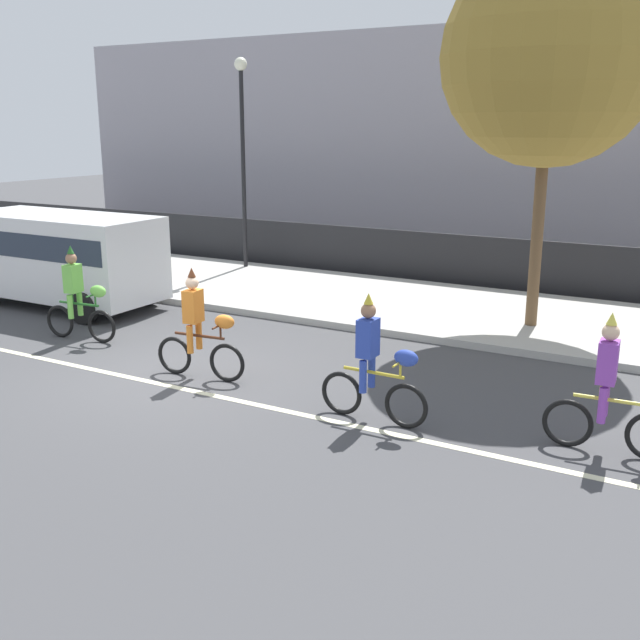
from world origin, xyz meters
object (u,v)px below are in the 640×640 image
parked_van_white (63,253)px  street_lamp_post (242,133)px  parade_cyclist_orange (200,331)px  parade_cyclist_cobalt (375,367)px  parade_cyclist_purple (614,394)px  parade_cyclist_lime (79,299)px

parked_van_white → street_lamp_post: street_lamp_post is taller
parade_cyclist_orange → parade_cyclist_cobalt: bearing=-5.0°
parade_cyclist_purple → street_lamp_post: street_lamp_post is taller
parade_cyclist_purple → street_lamp_post: size_ratio=0.33×
street_lamp_post → parade_cyclist_purple: bearing=-35.1°
parade_cyclist_purple → parade_cyclist_orange: bearing=-178.1°
parade_cyclist_lime → street_lamp_post: size_ratio=0.33×
parked_van_white → street_lamp_post: 6.41m
parade_cyclist_orange → parade_cyclist_purple: 6.61m
parade_cyclist_cobalt → street_lamp_post: size_ratio=0.33×
parade_cyclist_lime → parade_cyclist_purple: 10.17m
parade_cyclist_lime → parked_van_white: parked_van_white is taller
parade_cyclist_purple → street_lamp_post: (-11.44, 8.05, 3.15)m
parade_cyclist_lime → parade_cyclist_orange: 3.62m
parade_cyclist_orange → street_lamp_post: bearing=120.4°
parade_cyclist_orange → parked_van_white: (-6.09, 2.59, 0.44)m
parade_cyclist_purple → parade_cyclist_cobalt: bearing=-170.8°
parade_cyclist_cobalt → parade_cyclist_purple: same height
parade_cyclist_cobalt → parked_van_white: (-9.50, 2.89, 0.44)m
parade_cyclist_lime → parked_van_white: bearing=142.6°
parade_cyclist_orange → parade_cyclist_purple: size_ratio=1.00×
parade_cyclist_lime → parade_cyclist_purple: size_ratio=1.00×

